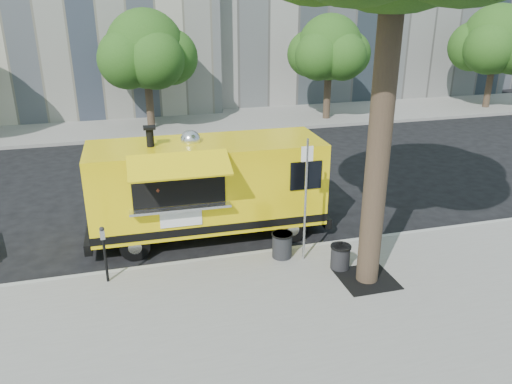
# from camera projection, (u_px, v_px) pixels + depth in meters

# --- Properties ---
(ground) EXTENTS (120.00, 120.00, 0.00)m
(ground) POSITION_uv_depth(u_px,v_px,m) (227.00, 244.00, 13.12)
(ground) COLOR black
(ground) RESTS_ON ground
(sidewalk) EXTENTS (60.00, 6.00, 0.15)m
(sidewalk) POSITION_uv_depth(u_px,v_px,m) (271.00, 333.00, 9.50)
(sidewalk) COLOR gray
(sidewalk) RESTS_ON ground
(curb) EXTENTS (60.00, 0.14, 0.16)m
(curb) POSITION_uv_depth(u_px,v_px,m) (235.00, 258.00, 12.26)
(curb) COLOR #999993
(curb) RESTS_ON ground
(far_sidewalk) EXTENTS (60.00, 5.00, 0.15)m
(far_sidewalk) POSITION_uv_depth(u_px,v_px,m) (171.00, 124.00, 25.22)
(far_sidewalk) COLOR gray
(far_sidewalk) RESTS_ON ground
(tree_well) EXTENTS (1.20, 1.20, 0.02)m
(tree_well) POSITION_uv_depth(u_px,v_px,m) (367.00, 279.00, 11.19)
(tree_well) COLOR black
(tree_well) RESTS_ON sidewalk
(far_tree_b) EXTENTS (3.60, 3.60, 5.50)m
(far_tree_b) POSITION_uv_depth(u_px,v_px,m) (146.00, 49.00, 22.89)
(far_tree_b) COLOR #33261C
(far_tree_b) RESTS_ON far_sidewalk
(far_tree_c) EXTENTS (3.24, 3.24, 5.21)m
(far_tree_c) POSITION_uv_depth(u_px,v_px,m) (330.00, 48.00, 24.87)
(far_tree_c) COLOR #33261C
(far_tree_c) RESTS_ON far_sidewalk
(far_tree_d) EXTENTS (3.78, 3.78, 5.64)m
(far_tree_d) POSITION_uv_depth(u_px,v_px,m) (497.00, 39.00, 27.45)
(far_tree_d) COLOR #33261C
(far_tree_d) RESTS_ON far_sidewalk
(sign_post) EXTENTS (0.28, 0.06, 3.00)m
(sign_post) POSITION_uv_depth(u_px,v_px,m) (306.00, 194.00, 11.44)
(sign_post) COLOR silver
(sign_post) RESTS_ON sidewalk
(parking_meter) EXTENTS (0.11, 0.11, 1.33)m
(parking_meter) POSITION_uv_depth(u_px,v_px,m) (104.00, 248.00, 10.81)
(parking_meter) COLOR black
(parking_meter) RESTS_ON sidewalk
(food_truck) EXTENTS (6.34, 2.95, 3.10)m
(food_truck) POSITION_uv_depth(u_px,v_px,m) (207.00, 186.00, 13.01)
(food_truck) COLOR yellow
(food_truck) RESTS_ON ground
(trash_bin_left) EXTENTS (0.48, 0.48, 0.58)m
(trash_bin_left) POSITION_uv_depth(u_px,v_px,m) (340.00, 256.00, 11.54)
(trash_bin_left) COLOR black
(trash_bin_left) RESTS_ON sidewalk
(trash_bin_right) EXTENTS (0.52, 0.52, 0.62)m
(trash_bin_right) POSITION_uv_depth(u_px,v_px,m) (282.00, 244.00, 12.05)
(trash_bin_right) COLOR black
(trash_bin_right) RESTS_ON sidewalk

